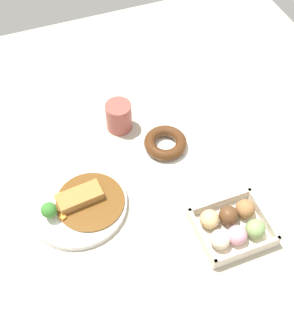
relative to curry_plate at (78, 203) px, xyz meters
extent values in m
plane|color=#B2A893|center=(0.14, -0.02, -0.01)|extent=(1.60, 1.60, 0.00)
cylinder|color=white|center=(0.00, 0.00, -0.01)|extent=(0.25, 0.25, 0.02)
cylinder|color=brown|center=(0.03, -0.01, 0.01)|extent=(0.17, 0.17, 0.01)
cube|color=#A87538|center=(0.01, 0.00, 0.02)|extent=(0.12, 0.06, 0.02)
cylinder|color=white|center=(-0.04, 0.02, 0.01)|extent=(0.06, 0.06, 0.00)
ellipsoid|color=yellow|center=(-0.04, 0.02, 0.02)|extent=(0.03, 0.03, 0.01)
cylinder|color=#8CB766|center=(-0.07, -0.02, 0.01)|extent=(0.01, 0.01, 0.02)
sphere|color=#387A2D|center=(-0.07, -0.02, 0.04)|extent=(0.04, 0.04, 0.04)
cube|color=orange|center=(-0.04, -0.03, 0.01)|extent=(0.02, 0.02, 0.01)
cube|color=orange|center=(-0.05, -0.03, 0.01)|extent=(0.02, 0.02, 0.01)
cube|color=beige|center=(0.33, -0.20, -0.01)|extent=(0.17, 0.15, 0.01)
cube|color=beige|center=(0.25, -0.20, 0.01)|extent=(0.01, 0.15, 0.03)
cube|color=beige|center=(0.41, -0.20, 0.01)|extent=(0.01, 0.15, 0.03)
cube|color=beige|center=(0.33, -0.27, 0.01)|extent=(0.17, 0.01, 0.03)
cube|color=beige|center=(0.33, -0.13, 0.01)|extent=(0.17, 0.01, 0.03)
sphere|color=#EFE5C6|center=(0.28, -0.23, 0.02)|extent=(0.05, 0.05, 0.05)
sphere|color=pink|center=(0.33, -0.23, 0.02)|extent=(0.05, 0.05, 0.05)
sphere|color=#84A860|center=(0.38, -0.23, 0.02)|extent=(0.05, 0.05, 0.05)
sphere|color=#DBB77A|center=(0.29, -0.17, 0.02)|extent=(0.05, 0.05, 0.05)
sphere|color=brown|center=(0.33, -0.18, 0.02)|extent=(0.05, 0.05, 0.05)
sphere|color=#9E6B3D|center=(0.38, -0.18, 0.02)|extent=(0.05, 0.05, 0.05)
cube|color=white|center=(0.28, 0.10, -0.01)|extent=(0.14, 0.14, 0.00)
torus|color=#4C2B14|center=(0.28, 0.10, 0.00)|extent=(0.12, 0.12, 0.03)
cylinder|color=#9E4C42|center=(0.19, 0.22, 0.03)|extent=(0.07, 0.07, 0.09)
camera|label=1|loc=(-0.03, -0.58, 0.91)|focal=44.79mm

